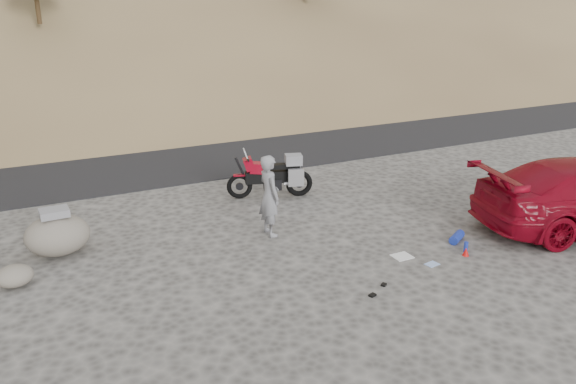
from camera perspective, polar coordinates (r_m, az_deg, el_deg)
name	(u,v)px	position (r m, az deg, el deg)	size (l,w,h in m)	color
ground	(313,249)	(12.20, 2.60, -5.83)	(140.00, 140.00, 0.00)	#42403D
road	(190,152)	(20.09, -9.92, 4.05)	(120.00, 7.00, 0.05)	black
motorcycle	(274,176)	(15.13, -1.45, 1.65)	(2.27, 1.08, 1.39)	black
man	(270,234)	(12.95, -1.86, -4.28)	(0.68, 0.45, 1.88)	gray
boulder	(57,234)	(12.76, -22.38, -3.98)	(1.48, 1.32, 1.04)	#605A52
small_rock	(14,276)	(11.83, -26.04, -7.67)	(0.77, 0.71, 0.41)	#605A52
gear_white_cloth	(402,256)	(12.10, 11.51, -6.42)	(0.40, 0.35, 0.01)	white
gear_blue_mat	(457,237)	(13.07, 16.78, -4.43)	(0.20, 0.20, 0.50)	#1C31A8
gear_bottle	(466,247)	(12.58, 17.62, -5.36)	(0.09, 0.09, 0.24)	#1C31A8
gear_funnel	(466,252)	(12.44, 17.62, -5.80)	(0.14, 0.14, 0.18)	red
gear_glove_a	(372,295)	(10.51, 8.57, -10.32)	(0.13, 0.09, 0.04)	black
gear_glove_b	(384,285)	(10.90, 9.70, -9.26)	(0.11, 0.09, 0.04)	black
gear_blue_cloth	(432,264)	(11.90, 14.42, -7.11)	(0.27, 0.20, 0.01)	#99B5EC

